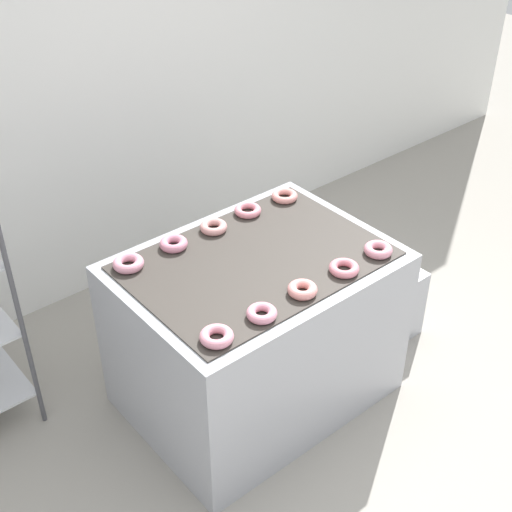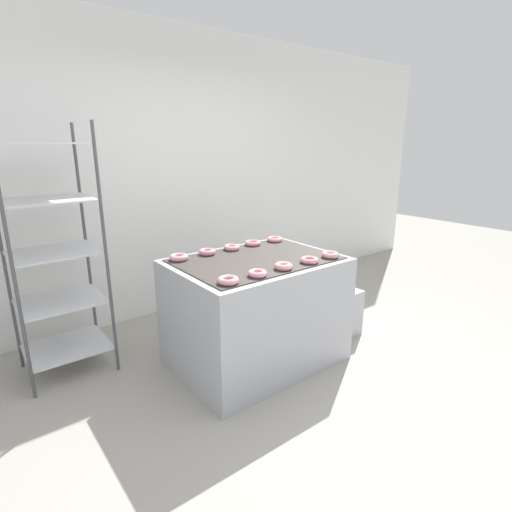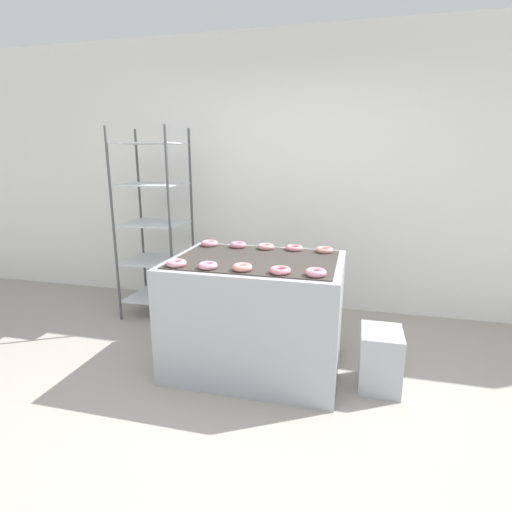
% 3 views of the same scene
% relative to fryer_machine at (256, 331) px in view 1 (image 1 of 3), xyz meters
% --- Properties ---
extents(ground_plane, '(14.00, 14.00, 0.00)m').
position_rel_fryer_machine_xyz_m(ground_plane, '(-0.00, -0.71, -0.43)').
color(ground_plane, '#9E998E').
extents(wall_back, '(8.00, 0.05, 2.80)m').
position_rel_fryer_machine_xyz_m(wall_back, '(-0.00, 1.41, 0.97)').
color(wall_back, white).
rests_on(wall_back, ground_plane).
extents(fryer_machine, '(1.26, 0.93, 0.86)m').
position_rel_fryer_machine_xyz_m(fryer_machine, '(0.00, 0.00, 0.00)').
color(fryer_machine, '#A8AAB2').
rests_on(fryer_machine, ground_plane).
extents(glaze_bin, '(0.28, 0.35, 0.42)m').
position_rel_fryer_machine_xyz_m(glaze_bin, '(0.92, -0.07, -0.22)').
color(glaze_bin, '#A8AAB2').
rests_on(glaze_bin, ground_plane).
extents(donut_near_leftmost, '(0.14, 0.14, 0.04)m').
position_rel_fryer_machine_xyz_m(donut_near_leftmost, '(-0.48, -0.33, 0.45)').
color(donut_near_leftmost, pink).
rests_on(donut_near_leftmost, fryer_machine).
extents(donut_near_left, '(0.13, 0.13, 0.04)m').
position_rel_fryer_machine_xyz_m(donut_near_left, '(-0.25, -0.33, 0.45)').
color(donut_near_left, pink).
rests_on(donut_near_left, fryer_machine).
extents(donut_near_center, '(0.13, 0.13, 0.04)m').
position_rel_fryer_machine_xyz_m(donut_near_center, '(-0.01, -0.32, 0.45)').
color(donut_near_center, pink).
rests_on(donut_near_center, fryer_machine).
extents(donut_near_right, '(0.14, 0.14, 0.04)m').
position_rel_fryer_machine_xyz_m(donut_near_right, '(0.24, -0.33, 0.45)').
color(donut_near_right, pink).
rests_on(donut_near_right, fryer_machine).
extents(donut_near_rightmost, '(0.13, 0.13, 0.04)m').
position_rel_fryer_machine_xyz_m(donut_near_rightmost, '(0.47, -0.33, 0.45)').
color(donut_near_rightmost, pink).
rests_on(donut_near_rightmost, fryer_machine).
extents(donut_far_leftmost, '(0.14, 0.14, 0.04)m').
position_rel_fryer_machine_xyz_m(donut_far_leftmost, '(-0.48, 0.32, 0.45)').
color(donut_far_leftmost, pink).
rests_on(donut_far_leftmost, fryer_machine).
extents(donut_far_left, '(0.13, 0.13, 0.04)m').
position_rel_fryer_machine_xyz_m(donut_far_left, '(-0.24, 0.33, 0.45)').
color(donut_far_left, pink).
rests_on(donut_far_left, fryer_machine).
extents(donut_far_center, '(0.13, 0.13, 0.04)m').
position_rel_fryer_machine_xyz_m(donut_far_center, '(0.00, 0.33, 0.45)').
color(donut_far_center, '#D6928E').
rests_on(donut_far_center, fryer_machine).
extents(donut_far_right, '(0.14, 0.14, 0.04)m').
position_rel_fryer_machine_xyz_m(donut_far_right, '(0.23, 0.34, 0.45)').
color(donut_far_right, pink).
rests_on(donut_far_right, fryer_machine).
extents(donut_far_rightmost, '(0.14, 0.14, 0.04)m').
position_rel_fryer_machine_xyz_m(donut_far_rightmost, '(0.47, 0.33, 0.45)').
color(donut_far_rightmost, pink).
rests_on(donut_far_rightmost, fryer_machine).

